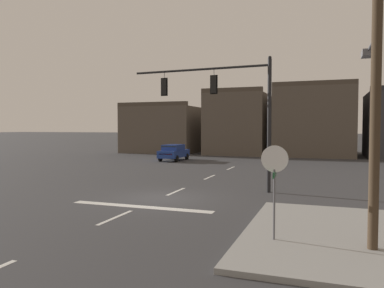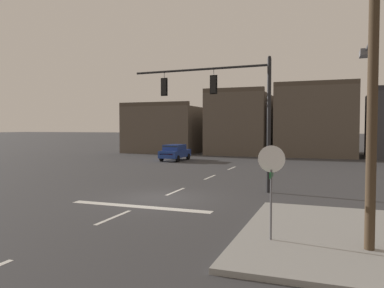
{
  "view_description": "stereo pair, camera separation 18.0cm",
  "coord_description": "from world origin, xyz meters",
  "px_view_note": "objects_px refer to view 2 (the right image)",
  "views": [
    {
      "loc": [
        7.31,
        -16.11,
        3.34
      ],
      "look_at": [
        -0.12,
        4.83,
        2.36
      ],
      "focal_mm": 35.38,
      "sensor_mm": 36.0,
      "label": 1
    },
    {
      "loc": [
        7.48,
        -16.05,
        3.34
      ],
      "look_at": [
        -0.12,
        4.83,
        2.36
      ],
      "focal_mm": 35.38,
      "sensor_mm": 36.0,
      "label": 2
    }
  ],
  "objects_px": {
    "signal_mast_near_side": "(226,100)",
    "utility_pole": "(373,60)",
    "car_lot_nearside": "(175,152)",
    "stop_sign": "(271,170)"
  },
  "relations": [
    {
      "from": "stop_sign",
      "to": "utility_pole",
      "type": "xyz_separation_m",
      "value": [
        2.55,
        0.16,
        2.93
      ]
    },
    {
      "from": "signal_mast_near_side",
      "to": "stop_sign",
      "type": "bearing_deg",
      "value": -67.49
    },
    {
      "from": "signal_mast_near_side",
      "to": "utility_pole",
      "type": "distance_m",
      "value": 10.63
    },
    {
      "from": "car_lot_nearside",
      "to": "utility_pole",
      "type": "height_order",
      "value": "utility_pole"
    },
    {
      "from": "car_lot_nearside",
      "to": "utility_pole",
      "type": "bearing_deg",
      "value": -57.09
    },
    {
      "from": "car_lot_nearside",
      "to": "signal_mast_near_side",
      "type": "bearing_deg",
      "value": -58.71
    },
    {
      "from": "signal_mast_near_side",
      "to": "stop_sign",
      "type": "height_order",
      "value": "signal_mast_near_side"
    },
    {
      "from": "car_lot_nearside",
      "to": "utility_pole",
      "type": "relative_size",
      "value": 0.47
    },
    {
      "from": "signal_mast_near_side",
      "to": "stop_sign",
      "type": "xyz_separation_m",
      "value": [
        3.65,
        -8.8,
        -2.64
      ]
    },
    {
      "from": "signal_mast_near_side",
      "to": "car_lot_nearside",
      "type": "height_order",
      "value": "signal_mast_near_side"
    }
  ]
}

